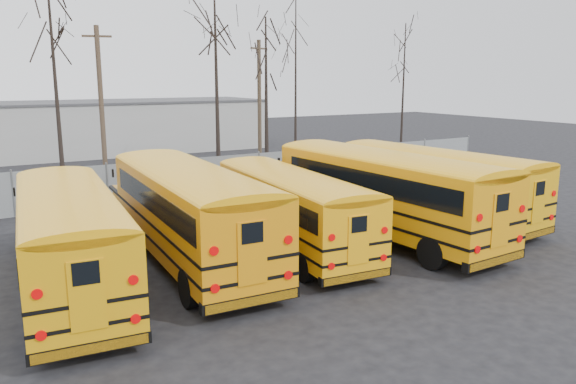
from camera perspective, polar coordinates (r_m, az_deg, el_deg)
ground at (r=18.49m, az=3.32°, el=-7.34°), size 120.00×120.00×0.00m
fence at (r=28.69m, az=-10.07°, el=1.40°), size 40.00×0.04×2.00m
distant_building at (r=48.14m, az=-16.28°, el=6.39°), size 22.00×8.00×4.00m
bus_a at (r=16.89m, az=-21.44°, el=-3.69°), size 3.44×11.01×3.03m
bus_b at (r=18.57m, az=-10.22°, el=-1.29°), size 3.20×11.76×3.26m
bus_c at (r=19.69m, az=0.09°, el=-1.11°), size 3.16×10.30×2.84m
bus_d at (r=21.45m, az=9.34°, el=0.59°), size 3.41×12.06×3.34m
bus_e at (r=24.55m, az=14.32°, el=1.42°), size 3.49×11.19×3.09m
utility_pole_left at (r=33.11m, az=-18.44°, el=8.42°), size 1.54×0.46×8.74m
utility_pole_right at (r=38.28m, az=-2.92°, el=9.08°), size 1.45×0.58×8.40m
tree_1 at (r=28.60m, az=-22.52°, el=9.77°), size 0.26×0.26×11.02m
tree_2 at (r=30.96m, az=-7.25°, el=10.16°), size 0.26×0.26×10.53m
tree_3 at (r=33.98m, az=-2.22°, el=9.44°), size 0.26×0.26×9.43m
tree_4 at (r=36.19m, az=0.78°, el=10.92°), size 0.26×0.26×11.12m
tree_5 at (r=40.56m, az=11.60°, el=9.69°), size 0.26×0.26×9.61m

